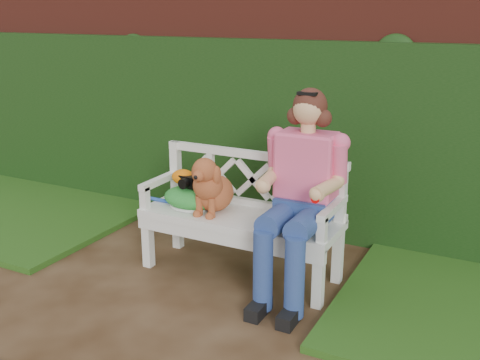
% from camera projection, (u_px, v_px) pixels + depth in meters
% --- Properties ---
extents(ground, '(60.00, 60.00, 0.00)m').
position_uv_depth(ground, '(156.00, 303.00, 3.87)').
color(ground, '#311C0C').
extents(brick_wall, '(10.00, 0.30, 2.20)m').
position_uv_depth(brick_wall, '(272.00, 105.00, 5.17)').
color(brick_wall, maroon).
rests_on(brick_wall, ground).
extents(ivy_hedge, '(10.00, 0.18, 1.70)m').
position_uv_depth(ivy_hedge, '(261.00, 136.00, 5.05)').
color(ivy_hedge, '#1F3D15').
rests_on(ivy_hedge, ground).
extents(grass_left, '(2.60, 2.00, 0.05)m').
position_uv_depth(grass_left, '(14.00, 207.00, 5.68)').
color(grass_left, '#1B3C13').
rests_on(grass_left, ground).
extents(garden_bench, '(1.64, 0.79, 0.48)m').
position_uv_depth(garden_bench, '(240.00, 245.00, 4.24)').
color(garden_bench, white).
rests_on(garden_bench, ground).
extents(seated_woman, '(0.78, 0.93, 1.44)m').
position_uv_depth(seated_woman, '(303.00, 195.00, 3.86)').
color(seated_woman, '#CD3542').
rests_on(seated_woman, ground).
extents(dog, '(0.35, 0.44, 0.45)m').
position_uv_depth(dog, '(212.00, 183.00, 4.17)').
color(dog, '#B5724C').
rests_on(dog, garden_bench).
extents(tennis_racket, '(0.67, 0.41, 0.03)m').
position_uv_depth(tennis_racket, '(187.00, 205.00, 4.33)').
color(tennis_racket, white).
rests_on(tennis_racket, garden_bench).
extents(green_bag, '(0.59, 0.53, 0.16)m').
position_uv_depth(green_bag, '(193.00, 197.00, 4.31)').
color(green_bag, '#327A2D').
rests_on(green_bag, garden_bench).
extents(camera_item, '(0.15, 0.12, 0.09)m').
position_uv_depth(camera_item, '(190.00, 181.00, 4.28)').
color(camera_item, black).
rests_on(camera_item, green_bag).
extents(baseball_glove, '(0.19, 0.15, 0.12)m').
position_uv_depth(baseball_glove, '(183.00, 177.00, 4.32)').
color(baseball_glove, orange).
rests_on(baseball_glove, green_bag).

